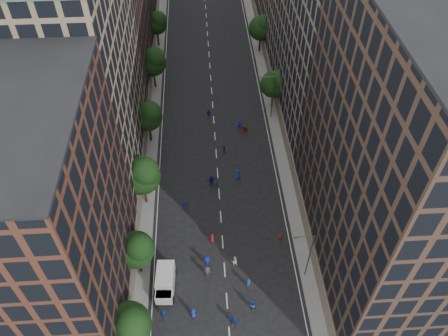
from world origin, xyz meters
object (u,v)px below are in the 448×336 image
object	(u,v)px
skater_1	(249,283)
skater_0	(193,313)
skater_2	(253,305)
cargo_van	(165,282)
streetlamp_near	(308,254)
streetlamp_far	(272,95)

from	to	relation	value
skater_1	skater_0	bearing A→B (deg)	11.31
skater_0	skater_2	distance (m)	7.40
skater_0	skater_2	world-z (taller)	skater_2
skater_1	skater_2	xyz separation A→B (m)	(0.19, -3.03, 0.04)
cargo_van	skater_2	size ratio (longest dim) A/B	2.87
skater_0	skater_1	distance (m)	8.04
skater_2	skater_1	bearing A→B (deg)	-99.67
streetlamp_near	cargo_van	xyz separation A→B (m)	(-18.16, -0.61, -3.73)
skater_0	skater_1	bearing A→B (deg)	-173.05
streetlamp_near	skater_1	bearing A→B (deg)	-170.86
cargo_van	skater_1	size ratio (longest dim) A/B	3.01
cargo_van	skater_0	distance (m)	5.51
cargo_van	skater_2	bearing A→B (deg)	-15.18
skater_0	cargo_van	bearing A→B (deg)	-69.51
skater_0	skater_1	xyz separation A→B (m)	(7.19, 3.60, 0.00)
streetlamp_near	skater_2	world-z (taller)	streetlamp_near
streetlamp_far	skater_0	bearing A→B (deg)	-111.16
skater_0	streetlamp_far	bearing A→B (deg)	-130.80
streetlamp_far	streetlamp_near	bearing A→B (deg)	-90.00
streetlamp_far	skater_1	bearing A→B (deg)	-102.27
cargo_van	skater_0	bearing A→B (deg)	-46.69
streetlamp_near	skater_0	bearing A→B (deg)	-161.84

